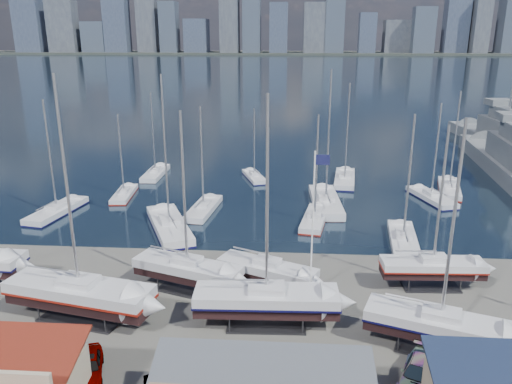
{
  "coord_description": "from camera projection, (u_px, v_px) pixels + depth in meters",
  "views": [
    {
      "loc": [
        1.3,
        -47.41,
        21.52
      ],
      "look_at": [
        -2.61,
        8.0,
        4.0
      ],
      "focal_mm": 35.0,
      "sensor_mm": 36.0,
      "label": 1
    }
  ],
  "objects": [
    {
      "name": "flagpole",
      "position": [
        314.0,
        221.0,
        38.6
      ],
      "size": [
        1.17,
        0.12,
        13.32
      ],
      "color": "white",
      "rests_on": "ground"
    },
    {
      "name": "ground",
      "position": [
        272.0,
        301.0,
        42.15
      ],
      "size": [
        1400.0,
        1400.0,
        0.0
      ],
      "primitive_type": "plane",
      "color": "#605E59",
      "rests_on": "ground"
    },
    {
      "name": "far_shore",
      "position": [
        291.0,
        53.0,
        584.08
      ],
      "size": [
        1400.0,
        80.0,
        2.2
      ],
      "primitive_type": "cube",
      "color": "#2D332D",
      "rests_on": "ground"
    },
    {
      "name": "sailboat_moored_2",
      "position": [
        156.0,
        174.0,
        79.55
      ],
      "size": [
        2.59,
        9.17,
        13.84
      ],
      "rotation": [
        0.0,
        0.0,
        1.57
      ],
      "color": "black",
      "rests_on": "water"
    },
    {
      "name": "sailboat_cradle_3",
      "position": [
        266.0,
        300.0,
        38.12
      ],
      "size": [
        11.22,
        3.52,
        17.81
      ],
      "rotation": [
        0.0,
        0.0,
        0.04
      ],
      "color": "#2D2D33",
      "rests_on": "ground"
    },
    {
      "name": "sailboat_moored_1",
      "position": [
        124.0,
        195.0,
        69.3
      ],
      "size": [
        2.94,
        8.18,
        11.98
      ],
      "rotation": [
        0.0,
        0.0,
        1.66
      ],
      "color": "black",
      "rests_on": "water"
    },
    {
      "name": "sailboat_moored_7",
      "position": [
        326.0,
        204.0,
        65.48
      ],
      "size": [
        4.07,
        12.37,
        18.43
      ],
      "rotation": [
        0.0,
        0.0,
        1.62
      ],
      "color": "black",
      "rests_on": "water"
    },
    {
      "name": "sailboat_moored_11",
      "position": [
        449.0,
        190.0,
        71.58
      ],
      "size": [
        5.05,
        10.4,
        14.98
      ],
      "rotation": [
        0.0,
        0.0,
        1.34
      ],
      "color": "black",
      "rests_on": "water"
    },
    {
      "name": "water",
      "position": [
        290.0,
        69.0,
        337.11
      ],
      "size": [
        1400.0,
        600.0,
        0.4
      ],
      "primitive_type": "cube",
      "color": "#192F3B",
      "rests_on": "ground"
    },
    {
      "name": "sailboat_moored_10",
      "position": [
        431.0,
        198.0,
        67.82
      ],
      "size": [
        5.22,
        9.57,
        13.79
      ],
      "rotation": [
        0.0,
        0.0,
        1.87
      ],
      "color": "black",
      "rests_on": "water"
    },
    {
      "name": "sailboat_moored_4",
      "position": [
        204.0,
        210.0,
        63.37
      ],
      "size": [
        3.67,
        9.53,
        14.03
      ],
      "rotation": [
        0.0,
        0.0,
        1.45
      ],
      "color": "black",
      "rests_on": "water"
    },
    {
      "name": "car_d",
      "position": [
        419.0,
        374.0,
        31.97
      ],
      "size": [
        4.19,
        5.76,
        1.55
      ],
      "primitive_type": "imported",
      "rotation": [
        0.0,
        0.0,
        -0.43
      ],
      "color": "gray",
      "rests_on": "ground"
    },
    {
      "name": "sailboat_moored_0",
      "position": [
        57.0,
        212.0,
        62.56
      ],
      "size": [
        4.53,
        10.37,
        15.0
      ],
      "rotation": [
        0.0,
        0.0,
        1.39
      ],
      "color": "black",
      "rests_on": "water"
    },
    {
      "name": "sailboat_cradle_2",
      "position": [
        187.0,
        269.0,
        43.31
      ],
      "size": [
        10.06,
        5.77,
        15.86
      ],
      "rotation": [
        0.0,
        0.0,
        -0.34
      ],
      "color": "#2D2D33",
      "rests_on": "ground"
    },
    {
      "name": "sailboat_moored_6",
      "position": [
        315.0,
        220.0,
        59.87
      ],
      "size": [
        4.08,
        9.38,
        13.57
      ],
      "rotation": [
        0.0,
        0.0,
        1.4
      ],
      "color": "black",
      "rests_on": "water"
    },
    {
      "name": "car_c",
      "position": [
        329.0,
        380.0,
        31.38
      ],
      "size": [
        3.62,
        6.11,
        1.59
      ],
      "primitive_type": "imported",
      "rotation": [
        0.0,
        0.0,
        0.18
      ],
      "color": "gray",
      "rests_on": "ground"
    },
    {
      "name": "sailboat_cradle_1",
      "position": [
        80.0,
        293.0,
        38.96
      ],
      "size": [
        12.38,
        5.81,
        19.06
      ],
      "rotation": [
        0.0,
        0.0,
        -0.21
      ],
      "color": "#2D2D33",
      "rests_on": "ground"
    },
    {
      "name": "sailboat_moored_8",
      "position": [
        345.0,
        180.0,
        76.21
      ],
      "size": [
        4.16,
        10.73,
        15.63
      ],
      "rotation": [
        0.0,
        0.0,
        1.45
      ],
      "color": "black",
      "rests_on": "water"
    },
    {
      "name": "car_a",
      "position": [
        89.0,
        366.0,
        32.77
      ],
      "size": [
        3.1,
        4.72,
        1.49
      ],
      "primitive_type": "imported",
      "rotation": [
        0.0,
        0.0,
        0.33
      ],
      "color": "gray",
      "rests_on": "ground"
    },
    {
      "name": "sailboat_cradle_4",
      "position": [
        267.0,
        270.0,
        43.31
      ],
      "size": [
        9.07,
        5.82,
        14.53
      ],
      "rotation": [
        0.0,
        0.0,
        -0.42
      ],
      "color": "#2D2D33",
      "rests_on": "ground"
    },
    {
      "name": "sailboat_moored_3",
      "position": [
        169.0,
        228.0,
        57.4
      ],
      "size": [
        8.14,
        12.69,
        18.46
      ],
      "rotation": [
        0.0,
        0.0,
        1.99
      ],
      "color": "black",
      "rests_on": "water"
    },
    {
      "name": "sailboat_moored_9",
      "position": [
        403.0,
        241.0,
        53.7
      ],
      "size": [
        3.83,
        9.96,
        14.65
      ],
      "rotation": [
        0.0,
        0.0,
        1.45
      ],
      "color": "black",
      "rests_on": "water"
    },
    {
      "name": "sailboat_cradle_6",
      "position": [
        433.0,
        267.0,
        43.91
      ],
      "size": [
        9.11,
        2.93,
        14.67
      ],
      "rotation": [
        0.0,
        0.0,
        0.05
      ],
      "color": "#2D2D33",
      "rests_on": "ground"
    },
    {
      "name": "naval_ship_west",
      "position": [
        504.0,
        141.0,
        97.72
      ],
      "size": [
        9.88,
        41.16,
        17.67
      ],
      "rotation": [
        0.0,
        0.0,
        1.65
      ],
      "color": "slate",
      "rests_on": "water"
    },
    {
      "name": "sailboat_moored_5",
      "position": [
        254.0,
        177.0,
        77.85
      ],
      "size": [
        4.55,
        8.01,
        11.55
      ],
      "rotation": [
        0.0,
        0.0,
        1.9
      ],
      "color": "black",
      "rests_on": "water"
    },
    {
      "name": "car_b",
      "position": [
        177.0,
        380.0,
        31.55
      ],
      "size": [
        4.25,
        2.78,
        1.32
      ],
      "primitive_type": "imported",
      "rotation": [
        0.0,
        0.0,
        1.95
      ],
      "color": "gray",
      "rests_on": "ground"
    },
    {
      "name": "sailboat_cradle_5",
      "position": [
        440.0,
        326.0,
        34.85
      ],
      "size": [
        10.73,
        6.24,
        16.69
      ],
      "rotation": [
        0.0,
        0.0,
        -0.35
      ],
      "color": "#2D2D33",
      "rests_on": "ground"
    },
    {
      "name": "skyline",
      "position": [
        285.0,
        19.0,
        567.25
      ],
      "size": [
        639.14,
        43.8,
        107.69
      ],
      "color": "#475166",
      "rests_on": "far_shore"
    }
  ]
}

